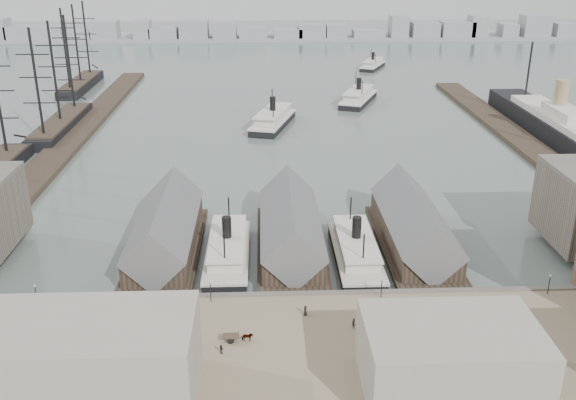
{
  "coord_description": "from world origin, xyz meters",
  "views": [
    {
      "loc": [
        -5.43,
        -105.1,
        60.35
      ],
      "look_at": [
        0.0,
        30.0,
        6.0
      ],
      "focal_mm": 40.0,
      "sensor_mm": 36.0,
      "label": 1
    }
  ],
  "objects_px": {
    "ocean_steamer": "(557,125)",
    "horse_cart_left": "(122,314)",
    "horse_cart_center": "(241,337)",
    "horse_cart_right": "(397,348)",
    "ferry_docked_west": "(228,250)"
  },
  "relations": [
    {
      "from": "horse_cart_left",
      "to": "horse_cart_right",
      "type": "height_order",
      "value": "horse_cart_right"
    },
    {
      "from": "horse_cart_left",
      "to": "ocean_steamer",
      "type": "bearing_deg",
      "value": -37.83
    },
    {
      "from": "horse_cart_center",
      "to": "horse_cart_right",
      "type": "xyz_separation_m",
      "value": [
        23.85,
        -4.04,
        0.07
      ]
    },
    {
      "from": "ferry_docked_west",
      "to": "horse_cart_left",
      "type": "relative_size",
      "value": 6.1
    },
    {
      "from": "ferry_docked_west",
      "to": "ocean_steamer",
      "type": "height_order",
      "value": "ocean_steamer"
    },
    {
      "from": "horse_cart_center",
      "to": "ocean_steamer",
      "type": "bearing_deg",
      "value": -42.03
    },
    {
      "from": "ocean_steamer",
      "to": "horse_cart_left",
      "type": "bearing_deg",
      "value": -137.97
    },
    {
      "from": "horse_cart_left",
      "to": "horse_cart_right",
      "type": "bearing_deg",
      "value": -94.55
    },
    {
      "from": "ocean_steamer",
      "to": "horse_cart_center",
      "type": "relative_size",
      "value": 20.01
    },
    {
      "from": "ferry_docked_west",
      "to": "horse_cart_left",
      "type": "height_order",
      "value": "ferry_docked_west"
    },
    {
      "from": "horse_cart_left",
      "to": "horse_cart_center",
      "type": "height_order",
      "value": "horse_cart_center"
    },
    {
      "from": "ocean_steamer",
      "to": "horse_cart_right",
      "type": "height_order",
      "value": "ocean_steamer"
    },
    {
      "from": "ocean_steamer",
      "to": "horse_cart_center",
      "type": "xyz_separation_m",
      "value": [
        -101.33,
        -117.02,
        -1.35
      ]
    },
    {
      "from": "horse_cart_center",
      "to": "horse_cart_right",
      "type": "relative_size",
      "value": 0.98
    },
    {
      "from": "horse_cart_left",
      "to": "horse_cart_center",
      "type": "xyz_separation_m",
      "value": [
        20.18,
        -7.51,
        0.02
      ]
    }
  ]
}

